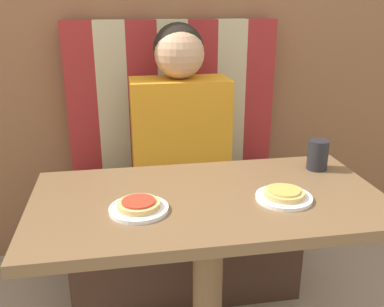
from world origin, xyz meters
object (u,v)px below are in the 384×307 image
object	(u,v)px
plate_right	(284,198)
drinking_cup	(318,155)
plate_left	(139,209)
pizza_right	(284,193)
person	(180,110)
pizza_left	(139,204)

from	to	relation	value
plate_right	drinking_cup	xyz separation A→B (m)	(0.21, 0.22, 0.05)
plate_left	plate_right	xyz separation A→B (m)	(0.44, 0.00, 0.00)
plate_left	pizza_right	bearing A→B (deg)	0.00
plate_left	plate_right	bearing A→B (deg)	0.00
person	plate_left	bearing A→B (deg)	-107.85
plate_left	pizza_left	size ratio (longest dim) A/B	1.39
plate_left	pizza_left	world-z (taller)	pizza_left
person	drinking_cup	world-z (taller)	person
plate_right	drinking_cup	bearing A→B (deg)	46.30
plate_left	drinking_cup	bearing A→B (deg)	18.61
plate_left	plate_right	distance (m)	0.44
pizza_left	drinking_cup	distance (m)	0.69
drinking_cup	plate_right	bearing A→B (deg)	-133.70
pizza_right	person	bearing A→B (deg)	107.85
person	pizza_left	distance (m)	0.73
plate_left	pizza_left	bearing A→B (deg)	0.00
drinking_cup	pizza_right	bearing A→B (deg)	-133.70
person	drinking_cup	distance (m)	0.64
pizza_right	drinking_cup	size ratio (longest dim) A/B	1.14
drinking_cup	plate_left	bearing A→B (deg)	-161.39
plate_left	pizza_right	size ratio (longest dim) A/B	1.39
drinking_cup	person	bearing A→B (deg)	132.71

